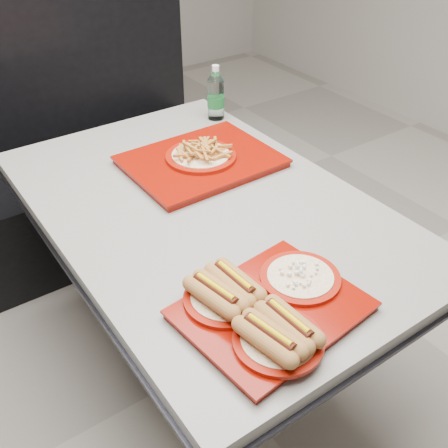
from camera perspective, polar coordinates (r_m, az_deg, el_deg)
ground at (r=2.13m, az=-1.63°, el=-14.88°), size 6.00×6.00×0.00m
diner_table at (r=1.71m, az=-1.95°, el=-2.37°), size 0.92×1.42×0.75m
booth_bench at (r=2.66m, az=-15.02°, el=6.58°), size 1.30×0.57×1.35m
tray_near at (r=1.23m, az=4.59°, el=-8.93°), size 0.44×0.37×0.09m
tray_far at (r=1.81m, az=-2.53°, el=7.20°), size 0.50×0.39×0.10m
water_bottle at (r=2.13m, az=-0.90°, el=13.76°), size 0.07×0.07×0.22m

